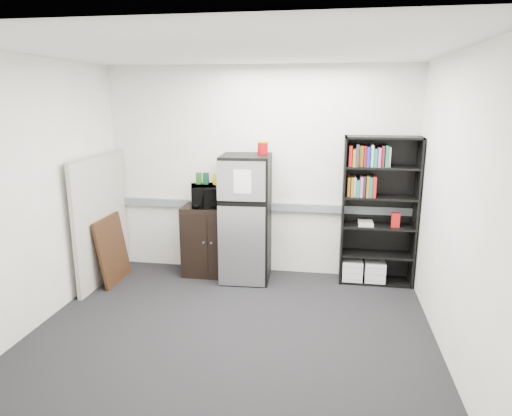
# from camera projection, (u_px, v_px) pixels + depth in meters

# --- Properties ---
(floor) EXTENTS (4.00, 4.00, 0.00)m
(floor) POSITION_uv_depth(u_px,v_px,m) (232.00, 332.00, 4.59)
(floor) COLOR black
(floor) RESTS_ON ground
(wall_back) EXTENTS (4.00, 0.02, 2.70)m
(wall_back) POSITION_uv_depth(u_px,v_px,m) (259.00, 172.00, 5.95)
(wall_back) COLOR silver
(wall_back) RESTS_ON floor
(wall_right) EXTENTS (0.02, 3.50, 2.70)m
(wall_right) POSITION_uv_depth(u_px,v_px,m) (455.00, 210.00, 3.96)
(wall_right) COLOR silver
(wall_right) RESTS_ON floor
(wall_left) EXTENTS (0.02, 3.50, 2.70)m
(wall_left) POSITION_uv_depth(u_px,v_px,m) (36.00, 194.00, 4.58)
(wall_left) COLOR silver
(wall_left) RESTS_ON floor
(ceiling) EXTENTS (4.00, 3.50, 0.02)m
(ceiling) POSITION_uv_depth(u_px,v_px,m) (228.00, 50.00, 3.95)
(ceiling) COLOR white
(ceiling) RESTS_ON wall_back
(electrical_raceway) EXTENTS (3.92, 0.05, 0.10)m
(electrical_raceway) POSITION_uv_depth(u_px,v_px,m) (258.00, 206.00, 6.02)
(electrical_raceway) COLOR slate
(electrical_raceway) RESTS_ON wall_back
(wall_note) EXTENTS (0.14, 0.00, 0.10)m
(wall_note) POSITION_uv_depth(u_px,v_px,m) (232.00, 156.00, 5.95)
(wall_note) COLOR white
(wall_note) RESTS_ON wall_back
(bookshelf) EXTENTS (0.90, 0.34, 1.85)m
(bookshelf) POSITION_uv_depth(u_px,v_px,m) (377.00, 208.00, 5.62)
(bookshelf) COLOR black
(bookshelf) RESTS_ON floor
(cubicle_partition) EXTENTS (0.06, 1.30, 1.62)m
(cubicle_partition) POSITION_uv_depth(u_px,v_px,m) (101.00, 219.00, 5.73)
(cubicle_partition) COLOR #9F988D
(cubicle_partition) RESTS_ON floor
(cabinet) EXTENTS (0.74, 0.49, 0.93)m
(cabinet) POSITION_uv_depth(u_px,v_px,m) (212.00, 240.00, 6.01)
(cabinet) COLOR black
(cabinet) RESTS_ON floor
(microwave) EXTENTS (0.59, 0.48, 0.28)m
(microwave) POSITION_uv_depth(u_px,v_px,m) (211.00, 196.00, 5.85)
(microwave) COLOR black
(microwave) RESTS_ON cabinet
(snack_box_a) EXTENTS (0.08, 0.06, 0.15)m
(snack_box_a) POSITION_uv_depth(u_px,v_px,m) (199.00, 178.00, 5.86)
(snack_box_a) COLOR #205117
(snack_box_a) RESTS_ON microwave
(snack_box_b) EXTENTS (0.07, 0.05, 0.15)m
(snack_box_b) POSITION_uv_depth(u_px,v_px,m) (206.00, 179.00, 5.84)
(snack_box_b) COLOR #0D3C25
(snack_box_b) RESTS_ON microwave
(snack_box_c) EXTENTS (0.07, 0.06, 0.14)m
(snack_box_c) POSITION_uv_depth(u_px,v_px,m) (216.00, 179.00, 5.82)
(snack_box_c) COLOR gold
(snack_box_c) RESTS_ON microwave
(snack_bag) EXTENTS (0.18, 0.10, 0.10)m
(snack_bag) POSITION_uv_depth(u_px,v_px,m) (224.00, 182.00, 5.76)
(snack_bag) COLOR orange
(snack_bag) RESTS_ON microwave
(refrigerator) EXTENTS (0.63, 0.66, 1.61)m
(refrigerator) POSITION_uv_depth(u_px,v_px,m) (246.00, 218.00, 5.78)
(refrigerator) COLOR black
(refrigerator) RESTS_ON floor
(coffee_can) EXTENTS (0.13, 0.13, 0.18)m
(coffee_can) POSITION_uv_depth(u_px,v_px,m) (263.00, 147.00, 5.66)
(coffee_can) COLOR #9A0709
(coffee_can) RESTS_ON refrigerator
(framed_poster) EXTENTS (0.17, 0.66, 0.84)m
(framed_poster) POSITION_uv_depth(u_px,v_px,m) (113.00, 249.00, 5.77)
(framed_poster) COLOR black
(framed_poster) RESTS_ON floor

